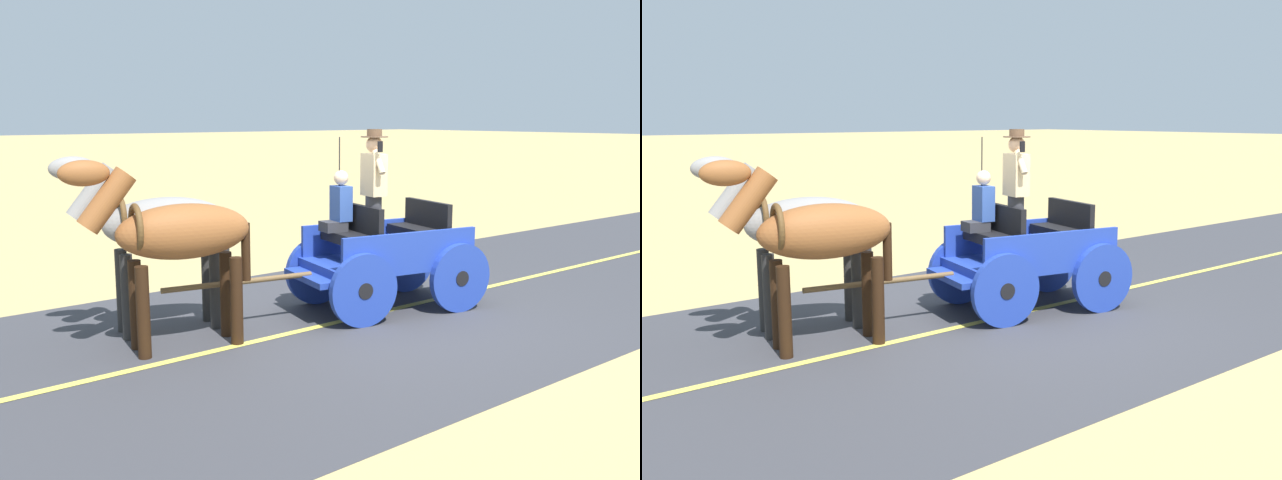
# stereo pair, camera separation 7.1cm
# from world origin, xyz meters

# --- Properties ---
(ground_plane) EXTENTS (200.00, 200.00, 0.00)m
(ground_plane) POSITION_xyz_m (0.00, 0.00, 0.00)
(ground_plane) COLOR tan
(road_surface) EXTENTS (5.98, 160.00, 0.01)m
(road_surface) POSITION_xyz_m (0.00, 0.00, 0.00)
(road_surface) COLOR #38383D
(road_surface) RESTS_ON ground
(road_centre_stripe) EXTENTS (0.12, 160.00, 0.00)m
(road_centre_stripe) POSITION_xyz_m (0.00, 0.00, 0.01)
(road_centre_stripe) COLOR #DBCC4C
(road_centre_stripe) RESTS_ON road_surface
(horse_drawn_carriage) EXTENTS (1.85, 4.51, 2.50)m
(horse_drawn_carriage) POSITION_xyz_m (0.16, -0.21, 0.82)
(horse_drawn_carriage) COLOR #1E3899
(horse_drawn_carriage) RESTS_ON ground
(horse_near_side) EXTENTS (0.86, 2.15, 2.21)m
(horse_near_side) POSITION_xyz_m (0.38, 2.84, 1.32)
(horse_near_side) COLOR brown
(horse_near_side) RESTS_ON ground
(horse_off_side) EXTENTS (0.90, 2.15, 2.21)m
(horse_off_side) POSITION_xyz_m (1.11, 2.70, 1.32)
(horse_off_side) COLOR gray
(horse_off_side) RESTS_ON ground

